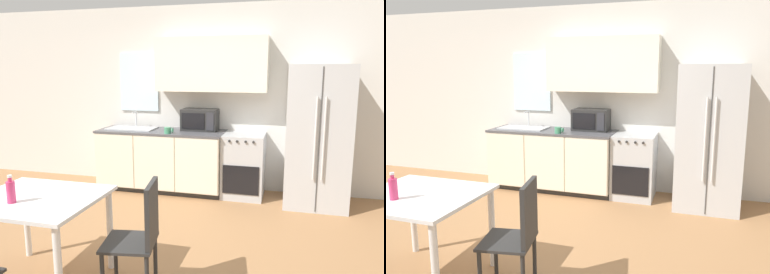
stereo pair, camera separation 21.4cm
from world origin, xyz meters
The scene contains 11 objects.
ground_plane centered at (0.00, 0.00, 0.00)m, with size 12.00×12.00×0.00m, color #9E7047.
wall_back centered at (0.02, 2.10, 1.43)m, with size 12.00×0.38×2.70m.
kitchen_counter centered at (-0.51, 1.77, 0.45)m, with size 1.86×0.68×0.90m.
oven_range centered at (0.70, 1.79, 0.44)m, with size 0.57×0.63×0.89m.
refrigerator centered at (1.66, 1.71, 0.92)m, with size 0.79×0.81×1.84m.
kitchen_sink centered at (-0.98, 1.77, 0.91)m, with size 0.71×0.41×0.25m.
microwave centered at (0.04, 1.90, 1.05)m, with size 0.52×0.33×0.31m.
coffee_mug centered at (-0.32, 1.52, 0.94)m, with size 0.13×0.09×0.09m.
dining_table centered at (-0.63, -0.89, 0.65)m, with size 1.00×0.89×0.76m.
dining_chair_side centered at (0.24, -0.81, 0.54)m, with size 0.46×0.46×0.93m.
drink_bottle centered at (-0.73, -1.05, 0.85)m, with size 0.07×0.07×0.22m.
Camera 1 is at (1.33, -3.34, 1.78)m, focal length 35.00 mm.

